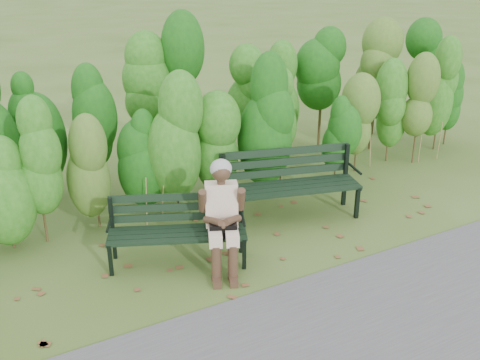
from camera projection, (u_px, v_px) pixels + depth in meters
ground at (253, 244)px, 7.06m from camera, size 80.00×80.00×0.00m
footpath at (370, 345)px, 5.28m from camera, size 60.00×2.50×0.01m
hedge_band at (189, 112)px, 8.07m from camera, size 11.04×1.67×2.42m
leaf_litter at (267, 251)px, 6.90m from camera, size 5.90×2.20×0.01m
bench_left at (177, 225)px, 6.54m from camera, size 1.66×1.10×0.80m
bench_right at (289, 179)px, 7.63m from camera, size 1.94×1.07×0.93m
seated_woman at (222, 211)px, 6.34m from camera, size 0.63×0.84×1.28m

